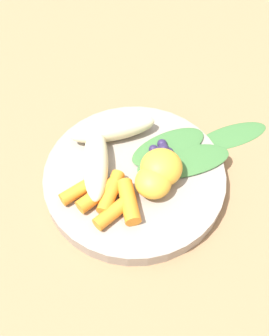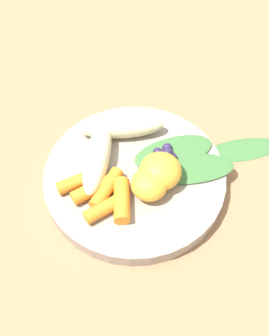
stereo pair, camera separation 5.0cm
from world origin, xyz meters
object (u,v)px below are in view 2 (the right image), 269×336
(banana_peeled_left, at_px, (97,157))
(kale_leaf_stray, at_px, (243,149))
(bowl, at_px, (134,177))
(orange_segment_near, at_px, (160,171))
(banana_peeled_right, at_px, (121,127))

(banana_peeled_left, bearing_deg, kale_leaf_stray, 108.43)
(bowl, relative_size, banana_peeled_left, 2.04)
(banana_peeled_left, distance_m, kale_leaf_stray, 0.21)
(orange_segment_near, height_order, kale_leaf_stray, orange_segment_near)
(bowl, bearing_deg, banana_peeled_right, 164.34)
(banana_peeled_right, distance_m, orange_segment_near, 0.09)
(banana_peeled_right, bearing_deg, kale_leaf_stray, 172.43)
(bowl, height_order, banana_peeled_left, banana_peeled_left)
(bowl, bearing_deg, kale_leaf_stray, 78.11)
(banana_peeled_right, bearing_deg, banana_peeled_left, 55.78)
(orange_segment_near, xyz_separation_m, kale_leaf_stray, (0.01, 0.14, -0.04))
(bowl, xyz_separation_m, banana_peeled_left, (-0.04, -0.03, 0.03))
(banana_peeled_right, xyz_separation_m, kale_leaf_stray, (0.10, 0.14, -0.04))
(banana_peeled_left, relative_size, kale_leaf_stray, 1.02)
(kale_leaf_stray, bearing_deg, orange_segment_near, -163.01)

